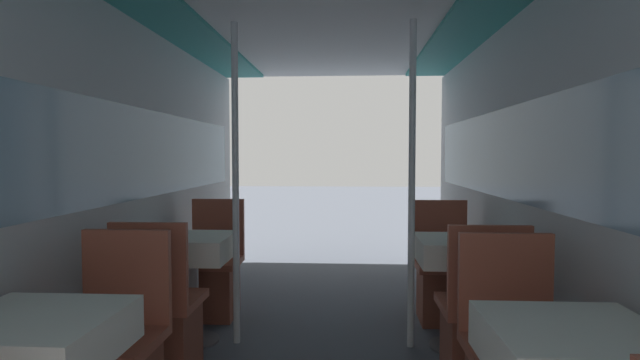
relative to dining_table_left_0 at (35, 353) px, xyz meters
name	(u,v)px	position (x,y,z in m)	size (l,w,h in m)	color
wall_left	(95,186)	(-0.36, 1.13, 0.53)	(0.05, 6.38, 2.24)	silver
wall_right	(551,187)	(2.23, 1.13, 0.53)	(0.05, 6.38, 2.24)	silver
dining_table_left_0	(35,353)	(0.00, 0.00, 0.00)	(0.56, 0.56, 0.76)	#4C4C51
dining_table_left_1	(191,255)	(0.00, 1.75, 0.00)	(0.56, 0.56, 0.76)	#4C4C51
chair_left_near_1	(162,328)	(0.00, 1.19, -0.33)	(0.44, 0.44, 0.95)	brown
chair_left_far_1	(213,280)	(0.00, 2.31, -0.33)	(0.44, 0.44, 0.95)	brown
support_pole_left_1	(236,185)	(0.32, 1.75, 0.50)	(0.05, 0.05, 2.24)	silver
dining_table_right_1	(459,258)	(1.87, 1.75, 0.00)	(0.56, 0.56, 0.76)	#4C4C51
chair_right_near_1	(480,334)	(1.87, 1.19, -0.33)	(0.44, 0.44, 0.95)	brown
chair_right_far_1	(443,284)	(1.87, 2.31, -0.33)	(0.44, 0.44, 0.95)	brown
support_pole_right_1	(412,185)	(1.54, 1.75, 0.50)	(0.05, 0.05, 2.24)	silver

